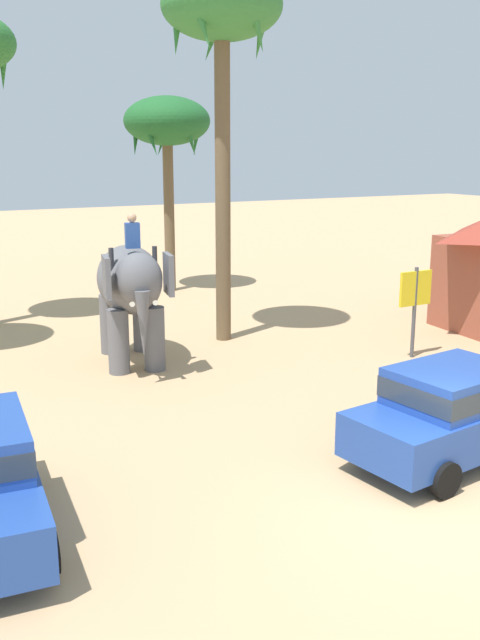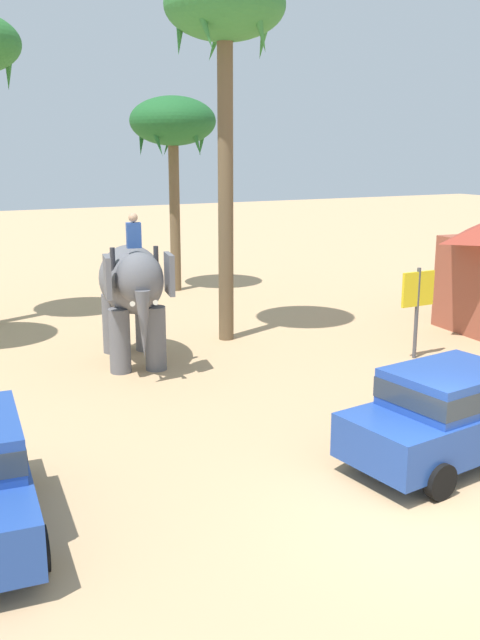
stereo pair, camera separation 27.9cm
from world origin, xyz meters
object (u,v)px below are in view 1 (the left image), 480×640
at_px(palm_tree_left_of_road, 167,126).
at_px(signboard_yellow, 415,294).
at_px(car_sedan_foreground, 455,410).
at_px(palm_tree_far_back, 222,20).
at_px(elephant_with_mahout, 131,287).

relative_size(palm_tree_left_of_road, signboard_yellow, 3.03).
height_order(car_sedan_foreground, palm_tree_far_back, palm_tree_far_back).
bearing_deg(palm_tree_far_back, signboard_yellow, -49.04).
bearing_deg(car_sedan_foreground, palm_tree_left_of_road, 83.61).
bearing_deg(signboard_yellow, palm_tree_far_back, 130.96).
xyz_separation_m(car_sedan_foreground, signboard_yellow, (3.78, 5.17, 0.76)).
relative_size(car_sedan_foreground, elephant_with_mahout, 1.06).
bearing_deg(palm_tree_left_of_road, signboard_yellow, -80.55).
distance_m(palm_tree_left_of_road, signboard_yellow, 12.50).
bearing_deg(signboard_yellow, car_sedan_foreground, -126.16).
xyz_separation_m(elephant_with_mahout, signboard_yellow, (6.65, -3.00, -0.30)).
bearing_deg(car_sedan_foreground, elephant_with_mahout, 109.32).
bearing_deg(palm_tree_far_back, car_sedan_foreground, -91.74).
relative_size(car_sedan_foreground, palm_tree_left_of_road, 0.59).
relative_size(palm_tree_left_of_road, palm_tree_far_back, 0.74).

